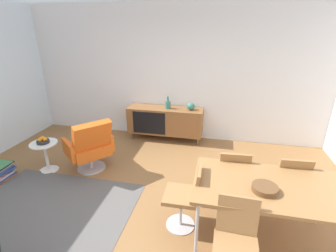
% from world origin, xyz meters
% --- Properties ---
extents(ground_plane, '(8.32, 8.32, 0.00)m').
position_xyz_m(ground_plane, '(0.00, 0.00, 0.00)').
color(ground_plane, olive).
extents(wall_back, '(6.80, 0.12, 2.80)m').
position_xyz_m(wall_back, '(0.00, 2.60, 1.40)').
color(wall_back, white).
rests_on(wall_back, ground_plane).
extents(sideboard, '(1.60, 0.45, 0.72)m').
position_xyz_m(sideboard, '(-0.12, 2.30, 0.44)').
color(sideboard, brown).
rests_on(sideboard, ground_plane).
extents(vase_cobalt, '(0.16, 0.16, 0.15)m').
position_xyz_m(vase_cobalt, '(0.43, 2.30, 0.79)').
color(vase_cobalt, '#337266').
rests_on(vase_cobalt, sideboard).
extents(vase_sculptural_dark, '(0.11, 0.11, 0.26)m').
position_xyz_m(vase_sculptural_dark, '(-0.06, 2.30, 0.81)').
color(vase_sculptural_dark, '#337266').
rests_on(vase_sculptural_dark, sideboard).
extents(dining_table, '(1.60, 0.90, 0.74)m').
position_xyz_m(dining_table, '(1.58, -0.13, 0.70)').
color(dining_table, olive).
rests_on(dining_table, ground_plane).
extents(wooden_bowl_on_table, '(0.26, 0.26, 0.06)m').
position_xyz_m(wooden_bowl_on_table, '(1.51, -0.25, 0.77)').
color(wooden_bowl_on_table, brown).
rests_on(wooden_bowl_on_table, dining_table).
extents(dining_chair_near_window, '(0.43, 0.41, 0.86)m').
position_xyz_m(dining_chair_near_window, '(0.69, -0.13, 0.47)').
color(dining_chair_near_window, '#9E7042').
rests_on(dining_chair_near_window, ground_plane).
extents(dining_chair_back_right, '(0.43, 0.45, 0.86)m').
position_xyz_m(dining_chair_back_right, '(1.94, 0.43, 0.47)').
color(dining_chair_back_right, '#9E7042').
rests_on(dining_chair_back_right, ground_plane).
extents(dining_chair_front_left, '(0.41, 0.44, 0.86)m').
position_xyz_m(dining_chair_front_left, '(1.23, -0.69, 0.47)').
color(dining_chair_front_left, '#9E7042').
rests_on(dining_chair_front_left, ground_plane).
extents(dining_chair_back_left, '(0.42, 0.45, 0.86)m').
position_xyz_m(dining_chair_back_left, '(1.24, 0.43, 0.47)').
color(dining_chair_back_left, '#9E7042').
rests_on(dining_chair_back_left, ground_plane).
extents(lounge_chair_red, '(0.90, 0.91, 0.95)m').
position_xyz_m(lounge_chair_red, '(-1.07, 0.80, 0.47)').
color(lounge_chair_red, '#D85919').
rests_on(lounge_chair_red, ground_plane).
extents(side_table_round, '(0.44, 0.44, 0.52)m').
position_xyz_m(side_table_round, '(-1.82, 0.63, 0.32)').
color(side_table_round, white).
rests_on(side_table_round, ground_plane).
extents(fruit_bowl, '(0.20, 0.20, 0.11)m').
position_xyz_m(fruit_bowl, '(-1.82, 0.63, 0.56)').
color(fruit_bowl, '#262628').
rests_on(fruit_bowl, side_table_round).
extents(area_rug, '(2.20, 1.70, 0.01)m').
position_xyz_m(area_rug, '(-1.14, -0.29, 0.00)').
color(area_rug, '#595654').
rests_on(area_rug, ground_plane).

